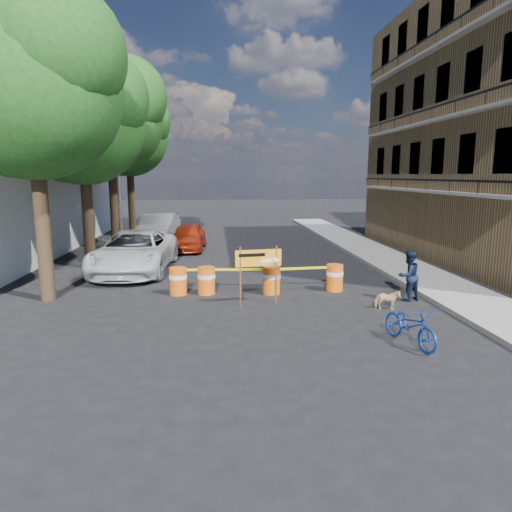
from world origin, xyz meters
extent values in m
plane|color=black|center=(0.00, 0.00, 0.00)|extent=(120.00, 120.00, 0.00)
cube|color=gray|center=(6.20, 6.00, 0.07)|extent=(2.40, 40.00, 0.15)
cube|color=olive|center=(12.00, 8.00, 6.00)|extent=(8.00, 16.00, 12.00)
cylinder|color=#332316|center=(-6.80, 2.00, 2.52)|extent=(0.44, 0.44, 5.04)
sphere|color=#164D17|center=(-6.80, 2.00, 6.30)|extent=(5.20, 5.20, 5.20)
sphere|color=#164D17|center=(-5.89, 1.48, 7.20)|extent=(3.90, 3.90, 3.90)
sphere|color=#164D17|center=(-7.58, 2.65, 5.58)|extent=(3.64, 3.64, 3.64)
cylinder|color=#332316|center=(-6.80, 7.00, 2.38)|extent=(0.44, 0.44, 4.76)
sphere|color=#164D17|center=(-6.80, 7.00, 5.95)|extent=(5.00, 5.00, 5.00)
sphere|color=#164D17|center=(-5.92, 6.50, 6.80)|extent=(3.75, 3.75, 3.75)
sphere|color=#164D17|center=(-7.55, 7.62, 5.27)|extent=(3.50, 3.50, 3.50)
cylinder|color=#332316|center=(-6.80, 12.00, 2.66)|extent=(0.44, 0.44, 5.32)
sphere|color=#164D17|center=(-6.80, 12.00, 6.65)|extent=(5.40, 5.40, 5.40)
sphere|color=#164D17|center=(-5.85, 11.46, 7.60)|extent=(4.05, 4.05, 4.05)
sphere|color=#164D17|center=(-7.61, 12.68, 5.89)|extent=(3.78, 3.78, 3.78)
cylinder|color=#332316|center=(-6.80, 17.00, 2.46)|extent=(0.44, 0.44, 4.93)
sphere|color=#164D17|center=(-6.80, 17.00, 6.16)|extent=(4.80, 4.80, 4.80)
sphere|color=#164D17|center=(-5.96, 16.52, 7.04)|extent=(3.60, 3.60, 3.60)
sphere|color=#164D17|center=(-7.52, 17.60, 5.46)|extent=(3.36, 3.36, 3.36)
cylinder|color=gray|center=(-6.00, 9.50, 4.00)|extent=(0.16, 0.16, 8.00)
cylinder|color=gray|center=(-5.50, 9.50, 7.90)|extent=(1.00, 0.12, 0.12)
cube|color=silver|center=(-5.00, 9.50, 7.85)|extent=(0.35, 0.18, 0.12)
cylinder|color=#DD450D|center=(-2.79, 2.30, 0.45)|extent=(0.56, 0.56, 0.90)
cylinder|color=white|center=(-2.79, 2.30, 0.60)|extent=(0.58, 0.58, 0.14)
cylinder|color=#DD450D|center=(-1.87, 2.30, 0.45)|extent=(0.56, 0.56, 0.90)
cylinder|color=white|center=(-1.87, 2.30, 0.60)|extent=(0.58, 0.58, 0.14)
cylinder|color=#DD450D|center=(0.26, 2.12, 0.45)|extent=(0.56, 0.56, 0.90)
cylinder|color=white|center=(0.26, 2.12, 0.60)|extent=(0.58, 0.58, 0.14)
cylinder|color=#DD450D|center=(2.42, 2.34, 0.45)|extent=(0.56, 0.56, 0.90)
cylinder|color=white|center=(2.42, 2.34, 0.60)|extent=(0.58, 0.58, 0.14)
cylinder|color=#592D19|center=(-0.84, 0.75, 0.90)|extent=(0.05, 0.05, 1.80)
cylinder|color=#592D19|center=(0.25, 0.91, 0.90)|extent=(0.05, 0.05, 1.80)
cube|color=orange|center=(-0.30, 0.83, 1.45)|extent=(1.39, 0.23, 0.50)
cube|color=white|center=(-0.02, 0.85, 1.36)|extent=(0.40, 0.07, 0.12)
cone|color=white|center=(0.25, 0.89, 1.36)|extent=(0.25, 0.29, 0.26)
cube|color=black|center=(-0.49, 0.78, 1.55)|extent=(0.79, 0.12, 0.10)
imported|color=black|center=(4.38, 0.95, 0.79)|extent=(0.94, 0.84, 1.59)
imported|color=#143AA9|center=(2.89, -2.68, 0.89)|extent=(0.85, 1.07, 1.78)
imported|color=#E2C382|center=(3.38, 0.04, 0.30)|extent=(0.77, 0.51, 0.60)
imported|color=silver|center=(-4.80, 6.04, 0.83)|extent=(3.09, 6.10, 1.65)
imported|color=#9E250D|center=(-2.99, 11.35, 0.70)|extent=(1.86, 4.17, 1.39)
imported|color=#B2B4BA|center=(-4.80, 14.08, 0.84)|extent=(2.14, 5.21, 1.68)
camera|label=1|loc=(-1.53, -12.35, 3.87)|focal=32.00mm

